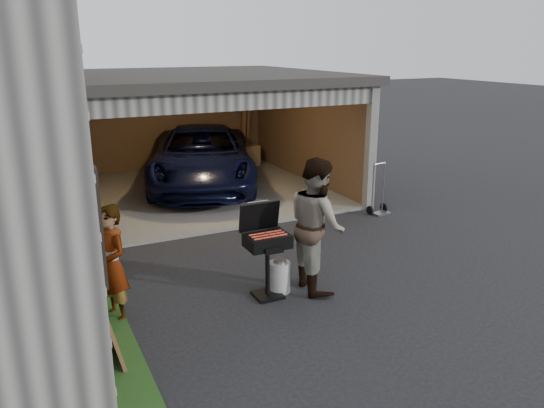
{
  "coord_description": "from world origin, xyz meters",
  "views": [
    {
      "loc": [
        -3.02,
        -5.71,
        3.53
      ],
      "look_at": [
        0.45,
        1.37,
        1.15
      ],
      "focal_mm": 35.0,
      "sensor_mm": 36.0,
      "label": 1
    }
  ],
  "objects_px": {
    "bbq_grill": "(266,244)",
    "propane_tank": "(280,277)",
    "man": "(317,224)",
    "plywood_panel": "(107,320)",
    "woman": "(112,264)",
    "minivan": "(202,159)",
    "hand_truck": "(379,204)"
  },
  "relations": [
    {
      "from": "propane_tank",
      "to": "plywood_panel",
      "type": "distance_m",
      "value": 2.68
    },
    {
      "from": "bbq_grill",
      "to": "plywood_panel",
      "type": "bearing_deg",
      "value": -164.35
    },
    {
      "from": "minivan",
      "to": "plywood_panel",
      "type": "bearing_deg",
      "value": -97.75
    },
    {
      "from": "woman",
      "to": "propane_tank",
      "type": "height_order",
      "value": "woman"
    },
    {
      "from": "propane_tank",
      "to": "hand_truck",
      "type": "bearing_deg",
      "value": 33.82
    },
    {
      "from": "woman",
      "to": "man",
      "type": "distance_m",
      "value": 2.92
    },
    {
      "from": "propane_tank",
      "to": "plywood_panel",
      "type": "height_order",
      "value": "plywood_panel"
    },
    {
      "from": "propane_tank",
      "to": "plywood_panel",
      "type": "xyz_separation_m",
      "value": [
        -2.58,
        -0.69,
        0.26
      ]
    },
    {
      "from": "propane_tank",
      "to": "hand_truck",
      "type": "height_order",
      "value": "hand_truck"
    },
    {
      "from": "bbq_grill",
      "to": "plywood_panel",
      "type": "distance_m",
      "value": 2.46
    },
    {
      "from": "woman",
      "to": "bbq_grill",
      "type": "height_order",
      "value": "woman"
    },
    {
      "from": "bbq_grill",
      "to": "plywood_panel",
      "type": "relative_size",
      "value": 1.36
    },
    {
      "from": "woman",
      "to": "bbq_grill",
      "type": "xyz_separation_m",
      "value": [
        2.11,
        -0.24,
        0.02
      ]
    },
    {
      "from": "bbq_grill",
      "to": "man",
      "type": "bearing_deg",
      "value": -4.02
    },
    {
      "from": "woman",
      "to": "plywood_panel",
      "type": "relative_size",
      "value": 1.58
    },
    {
      "from": "man",
      "to": "plywood_panel",
      "type": "xyz_separation_m",
      "value": [
        -3.14,
        -0.6,
        -0.5
      ]
    },
    {
      "from": "minivan",
      "to": "man",
      "type": "relative_size",
      "value": 2.68
    },
    {
      "from": "bbq_grill",
      "to": "propane_tank",
      "type": "distance_m",
      "value": 0.62
    },
    {
      "from": "minivan",
      "to": "bbq_grill",
      "type": "height_order",
      "value": "minivan"
    },
    {
      "from": "minivan",
      "to": "man",
      "type": "distance_m",
      "value": 6.31
    },
    {
      "from": "propane_tank",
      "to": "plywood_panel",
      "type": "bearing_deg",
      "value": -165.01
    },
    {
      "from": "man",
      "to": "plywood_panel",
      "type": "relative_size",
      "value": 1.98
    },
    {
      "from": "man",
      "to": "plywood_panel",
      "type": "distance_m",
      "value": 3.24
    },
    {
      "from": "man",
      "to": "propane_tank",
      "type": "xyz_separation_m",
      "value": [
        -0.56,
        0.09,
        -0.76
      ]
    },
    {
      "from": "plywood_panel",
      "to": "propane_tank",
      "type": "bearing_deg",
      "value": 14.99
    },
    {
      "from": "woman",
      "to": "propane_tank",
      "type": "bearing_deg",
      "value": 65.73
    },
    {
      "from": "man",
      "to": "minivan",
      "type": "bearing_deg",
      "value": 4.09
    },
    {
      "from": "woman",
      "to": "propane_tank",
      "type": "xyz_separation_m",
      "value": [
        2.34,
        -0.21,
        -0.56
      ]
    },
    {
      "from": "woman",
      "to": "man",
      "type": "xyz_separation_m",
      "value": [
        2.9,
        -0.3,
        0.2
      ]
    },
    {
      "from": "plywood_panel",
      "to": "hand_truck",
      "type": "relative_size",
      "value": 0.89
    },
    {
      "from": "minivan",
      "to": "woman",
      "type": "height_order",
      "value": "woman"
    },
    {
      "from": "hand_truck",
      "to": "man",
      "type": "bearing_deg",
      "value": -148.82
    }
  ]
}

